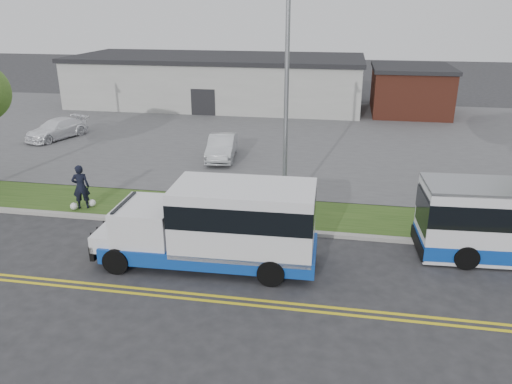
% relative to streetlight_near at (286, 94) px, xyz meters
% --- Properties ---
extents(ground, '(140.00, 140.00, 0.00)m').
position_rel_streetlight_near_xyz_m(ground, '(-3.00, -2.73, -5.23)').
color(ground, '#28282B').
rests_on(ground, ground).
extents(lane_line_north, '(70.00, 0.12, 0.01)m').
position_rel_streetlight_near_xyz_m(lane_line_north, '(-3.00, -6.58, -5.23)').
color(lane_line_north, yellow).
rests_on(lane_line_north, ground).
extents(lane_line_south, '(70.00, 0.12, 0.01)m').
position_rel_streetlight_near_xyz_m(lane_line_south, '(-3.00, -6.88, -5.23)').
color(lane_line_south, yellow).
rests_on(lane_line_south, ground).
extents(curb, '(80.00, 0.30, 0.15)m').
position_rel_streetlight_near_xyz_m(curb, '(-3.00, -1.63, -5.16)').
color(curb, '#9E9B93').
rests_on(curb, ground).
extents(verge, '(80.00, 3.30, 0.10)m').
position_rel_streetlight_near_xyz_m(verge, '(-3.00, 0.17, -5.18)').
color(verge, '#284617').
rests_on(verge, ground).
extents(parking_lot, '(80.00, 25.00, 0.10)m').
position_rel_streetlight_near_xyz_m(parking_lot, '(-3.00, 14.27, -5.18)').
color(parking_lot, '#4C4C4F').
rests_on(parking_lot, ground).
extents(commercial_building, '(25.40, 10.40, 4.35)m').
position_rel_streetlight_near_xyz_m(commercial_building, '(-9.00, 24.27, -3.05)').
color(commercial_building, '#9E9E99').
rests_on(commercial_building, ground).
extents(brick_wing, '(6.30, 7.30, 3.90)m').
position_rel_streetlight_near_xyz_m(brick_wing, '(7.50, 23.27, -3.27)').
color(brick_wing, brown).
rests_on(brick_wing, ground).
extents(streetlight_near, '(0.35, 1.53, 9.50)m').
position_rel_streetlight_near_xyz_m(streetlight_near, '(0.00, 0.00, 0.00)').
color(streetlight_near, gray).
rests_on(streetlight_near, verge).
extents(shuttle_bus, '(7.76, 2.77, 2.94)m').
position_rel_streetlight_near_xyz_m(shuttle_bus, '(-1.57, -4.51, -3.66)').
color(shuttle_bus, '#0E3C9B').
rests_on(shuttle_bus, ground).
extents(pedestrian, '(0.85, 0.71, 1.99)m').
position_rel_streetlight_near_xyz_m(pedestrian, '(-8.82, -0.83, -4.14)').
color(pedestrian, black).
rests_on(pedestrian, verge).
extents(parked_car_a, '(1.97, 4.37, 1.39)m').
position_rel_streetlight_near_xyz_m(parked_car_a, '(-4.58, 7.62, -4.44)').
color(parked_car_a, silver).
rests_on(parked_car_a, parking_lot).
extents(parked_car_b, '(3.16, 4.77, 1.28)m').
position_rel_streetlight_near_xyz_m(parked_car_b, '(-16.60, 10.24, -4.49)').
color(parked_car_b, white).
rests_on(parked_car_b, parking_lot).
extents(grocery_bag_left, '(0.32, 0.32, 0.32)m').
position_rel_streetlight_near_xyz_m(grocery_bag_left, '(-9.12, -1.08, -4.97)').
color(grocery_bag_left, white).
rests_on(grocery_bag_left, verge).
extents(grocery_bag_right, '(0.32, 0.32, 0.32)m').
position_rel_streetlight_near_xyz_m(grocery_bag_right, '(-8.52, -0.58, -4.97)').
color(grocery_bag_right, white).
rests_on(grocery_bag_right, verge).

